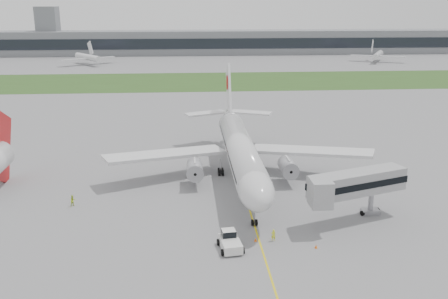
{
  "coord_description": "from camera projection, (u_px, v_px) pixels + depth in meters",
  "views": [
    {
      "loc": [
        -9.18,
        -78.79,
        30.13
      ],
      "look_at": [
        -3.0,
        2.0,
        6.23
      ],
      "focal_mm": 40.0,
      "sensor_mm": 36.0,
      "label": 1
    }
  ],
  "objects": [
    {
      "name": "distant_aircraft_left",
      "position": [
        88.0,
        65.0,
        251.78
      ],
      "size": [
        37.68,
        36.82,
        10.88
      ],
      "primitive_type": null,
      "rotation": [
        0.0,
        0.0,
        0.6
      ],
      "color": "silver",
      "rests_on": "ground"
    },
    {
      "name": "pushback_tug",
      "position": [
        230.0,
        241.0,
        63.4
      ],
      "size": [
        3.32,
        4.53,
        2.18
      ],
      "rotation": [
        0.0,
        0.0,
        0.12
      ],
      "color": "silver",
      "rests_on": "ground"
    },
    {
      "name": "ground_crew_near",
      "position": [
        273.0,
        235.0,
        65.44
      ],
      "size": [
        0.6,
        0.4,
        1.63
      ],
      "primitive_type": "imported",
      "rotation": [
        0.0,
        0.0,
        3.16
      ],
      "color": "yellow",
      "rests_on": "ground"
    },
    {
      "name": "jet_bridge",
      "position": [
        352.0,
        185.0,
        70.16
      ],
      "size": [
        15.58,
        9.42,
        7.46
      ],
      "rotation": [
        0.0,
        0.0,
        0.35
      ],
      "color": "gray",
      "rests_on": "ground"
    },
    {
      "name": "safety_cone_left",
      "position": [
        256.0,
        239.0,
        65.45
      ],
      "size": [
        0.39,
        0.39,
        0.53
      ],
      "primitive_type": "cone",
      "color": "#FF640D",
      "rests_on": "ground"
    },
    {
      "name": "control_tower",
      "position": [
        51.0,
        55.0,
        299.83
      ],
      "size": [
        12.0,
        12.0,
        56.0
      ],
      "primitive_type": null,
      "color": "slate",
      "rests_on": "ground"
    },
    {
      "name": "ground",
      "position": [
        242.0,
        188.0,
        84.54
      ],
      "size": [
        600.0,
        600.0,
        0.0
      ],
      "primitive_type": "plane",
      "color": "slate",
      "rests_on": "ground"
    },
    {
      "name": "ground_crew_far",
      "position": [
        73.0,
        201.0,
        76.63
      ],
      "size": [
        1.09,
        1.07,
        1.76
      ],
      "primitive_type": "imported",
      "rotation": [
        0.0,
        0.0,
        0.71
      ],
      "color": "#ADCC22",
      "rests_on": "ground"
    },
    {
      "name": "apron_markings",
      "position": [
        246.0,
        199.0,
        79.76
      ],
      "size": [
        70.0,
        70.0,
        0.04
      ],
      "primitive_type": null,
      "color": "yellow",
      "rests_on": "ground"
    },
    {
      "name": "airliner",
      "position": [
        240.0,
        148.0,
        87.6
      ],
      "size": [
        48.13,
        53.95,
        17.88
      ],
      "color": "silver",
      "rests_on": "ground"
    },
    {
      "name": "distant_aircraft_right",
      "position": [
        377.0,
        62.0,
        263.66
      ],
      "size": [
        36.13,
        34.7,
        10.69
      ],
      "primitive_type": null,
      "rotation": [
        0.0,
        0.0,
        -0.47
      ],
      "color": "silver",
      "rests_on": "ground"
    },
    {
      "name": "safety_cone_right",
      "position": [
        316.0,
        246.0,
        63.62
      ],
      "size": [
        0.37,
        0.37,
        0.51
      ],
      "primitive_type": "cone",
      "color": "#FF640D",
      "rests_on": "ground"
    },
    {
      "name": "terminal_building",
      "position": [
        200.0,
        42.0,
        302.4
      ],
      "size": [
        320.0,
        22.3,
        14.0
      ],
      "color": "slate",
      "rests_on": "ground"
    },
    {
      "name": "grass_strip",
      "position": [
        209.0,
        81.0,
        199.3
      ],
      "size": [
        600.0,
        50.0,
        0.02
      ],
      "primitive_type": "cube",
      "color": "#2D4B1C",
      "rests_on": "ground"
    }
  ]
}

